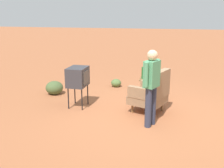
{
  "coord_description": "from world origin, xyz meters",
  "views": [
    {
      "loc": [
        6.28,
        0.54,
        2.44
      ],
      "look_at": [
        -0.26,
        -0.85,
        0.65
      ],
      "focal_mm": 45.21,
      "sensor_mm": 36.0,
      "label": 1
    }
  ],
  "objects": [
    {
      "name": "shrub_near",
      "position": [
        -2.34,
        -1.16,
        0.13
      ],
      "size": [
        0.33,
        0.33,
        0.25
      ],
      "primitive_type": "ellipsoid",
      "color": "#516B38",
      "rests_on": "ground"
    },
    {
      "name": "shrub_far",
      "position": [
        -1.16,
        -2.78,
        0.2
      ],
      "size": [
        0.51,
        0.51,
        0.39
      ],
      "primitive_type": "ellipsoid",
      "color": "#475B33",
      "rests_on": "ground"
    },
    {
      "name": "ground_plane",
      "position": [
        0.0,
        0.0,
        0.0
      ],
      "size": [
        60.0,
        60.0,
        0.0
      ],
      "primitive_type": "plane",
      "color": "#A05B38"
    },
    {
      "name": "tv_on_stand",
      "position": [
        -0.26,
        -1.73,
        0.78
      ],
      "size": [
        0.62,
        0.47,
        1.03
      ],
      "color": "black",
      "rests_on": "ground"
    },
    {
      "name": "soda_can_red",
      "position": [
        -1.36,
        -0.03,
        0.68
      ],
      "size": [
        0.07,
        0.07,
        0.12
      ],
      "primitive_type": "cylinder",
      "color": "red",
      "rests_on": "side_table"
    },
    {
      "name": "person_standing",
      "position": [
        0.57,
        0.16,
        0.94
      ],
      "size": [
        0.53,
        0.35,
        1.64
      ],
      "color": "#2D3347",
      "rests_on": "ground"
    },
    {
      "name": "side_table",
      "position": [
        -1.21,
        0.02,
        0.53
      ],
      "size": [
        0.56,
        0.56,
        0.62
      ],
      "color": "black",
      "rests_on": "ground"
    },
    {
      "name": "bottle_wine_green",
      "position": [
        -1.11,
        -0.19,
        0.78
      ],
      "size": [
        0.07,
        0.07,
        0.32
      ],
      "primitive_type": "cylinder",
      "color": "#1E5623",
      "rests_on": "side_table"
    },
    {
      "name": "flower_vase",
      "position": [
        -1.18,
        -0.06,
        0.76
      ],
      "size": [
        0.14,
        0.1,
        0.27
      ],
      "color": "silver",
      "rests_on": "side_table"
    },
    {
      "name": "armchair",
      "position": [
        -0.23,
        0.12,
        0.5
      ],
      "size": [
        0.99,
        1.01,
        1.06
      ],
      "color": "brown",
      "rests_on": "ground"
    }
  ]
}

